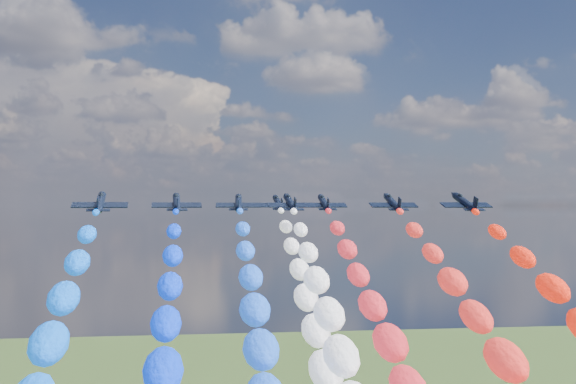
{
  "coord_description": "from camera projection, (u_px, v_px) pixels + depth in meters",
  "views": [
    {
      "loc": [
        -16.64,
        -125.99,
        94.99
      ],
      "look_at": [
        0.0,
        4.0,
        97.53
      ],
      "focal_mm": 44.01,
      "sensor_mm": 36.0,
      "label": 1
    }
  ],
  "objects": [
    {
      "name": "jet_0",
      "position": [
        100.0,
        202.0,
        115.28
      ],
      "size": [
        9.51,
        12.61,
        6.22
      ],
      "primitive_type": null,
      "rotation": [
        0.32,
        0.0,
        0.05
      ],
      "color": "black"
    },
    {
      "name": "jet_1",
      "position": [
        177.0,
        203.0,
        127.92
      ],
      "size": [
        9.5,
        12.61,
        6.22
      ],
      "primitive_type": null,
      "rotation": [
        0.32,
        0.0,
        0.05
      ],
      "color": "black"
    },
    {
      "name": "jet_2",
      "position": [
        238.0,
        203.0,
        139.63
      ],
      "size": [
        9.63,
        12.7,
        6.22
      ],
      "primitive_type": null,
      "rotation": [
        0.32,
        0.0,
        -0.06
      ],
      "color": "black"
    },
    {
      "name": "jet_3",
      "position": [
        290.0,
        203.0,
        135.8
      ],
      "size": [
        9.74,
        12.77,
        6.22
      ],
      "primitive_type": null,
      "rotation": [
        0.32,
        0.0,
        0.07
      ],
      "color": "black"
    },
    {
      "name": "jet_4",
      "position": [
        278.0,
        203.0,
        153.03
      ],
      "size": [
        9.58,
        12.66,
        6.22
      ],
      "primitive_type": null,
      "rotation": [
        0.32,
        0.0,
        0.05
      ],
      "color": "black"
    },
    {
      "name": "jet_5",
      "position": [
        324.0,
        203.0,
        143.77
      ],
      "size": [
        8.98,
        12.23,
        6.22
      ],
      "primitive_type": null,
      "rotation": [
        0.32,
        0.0,
        0.0
      ],
      "color": "black"
    },
    {
      "name": "jet_6",
      "position": [
        393.0,
        203.0,
        133.29
      ],
      "size": [
        9.17,
        12.37,
        6.22
      ],
      "primitive_type": null,
      "rotation": [
        0.32,
        0.0,
        0.02
      ],
      "color": "black"
    },
    {
      "name": "jet_7",
      "position": [
        465.0,
        203.0,
        125.17
      ],
      "size": [
        9.62,
        12.69,
        6.22
      ],
      "primitive_type": null,
      "rotation": [
        0.32,
        0.0,
        0.06
      ],
      "color": "black"
    }
  ]
}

